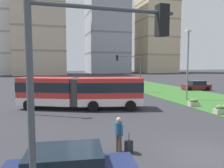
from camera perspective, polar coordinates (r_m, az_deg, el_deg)
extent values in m
plane|color=#2D2D33|center=(11.61, 23.79, -16.90)|extent=(260.00, 260.00, 0.00)
cube|color=red|center=(20.66, -0.53, -1.86)|extent=(6.41, 3.79, 2.55)
cube|color=silver|center=(20.79, -0.53, -4.39)|extent=(6.43, 3.82, 0.70)
cube|color=#19232D|center=(20.61, -0.53, -0.69)|extent=(6.46, 3.84, 0.90)
cube|color=red|center=(21.79, -16.68, -1.71)|extent=(5.77, 4.46, 2.55)
cube|color=silver|center=(21.92, -16.62, -4.11)|extent=(5.80, 4.48, 0.70)
cube|color=#19232D|center=(21.75, -16.71, -0.60)|extent=(5.82, 4.51, 0.90)
cylinder|color=#383838|center=(20.70, -8.85, -1.91)|extent=(2.40, 2.40, 2.45)
cylinder|color=black|center=(22.24, 3.93, -4.55)|extent=(1.04, 0.50, 1.00)
cylinder|color=black|center=(19.81, 4.92, -5.78)|extent=(1.04, 0.50, 1.00)
cylinder|color=black|center=(22.04, -4.89, -4.65)|extent=(1.04, 0.50, 1.00)
cylinder|color=black|center=(19.59, -5.01, -5.91)|extent=(1.04, 0.50, 1.00)
cylinder|color=black|center=(23.64, -18.22, -4.22)|extent=(1.02, 0.67, 1.00)
cylinder|color=black|center=(21.46, -21.16, -5.26)|extent=(1.02, 0.67, 1.00)
sphere|color=#F9EFC6|center=(22.05, 7.21, -3.88)|extent=(0.24, 0.24, 0.24)
sphere|color=#F9EFC6|center=(20.31, 8.19, -4.68)|extent=(0.24, 0.24, 0.24)
cube|color=black|center=(7.45, -12.34, -18.72)|extent=(2.59, 1.99, 0.60)
cube|color=maroon|center=(38.01, 21.34, -0.68)|extent=(4.64, 2.51, 0.80)
cube|color=black|center=(38.02, 21.58, 0.37)|extent=(2.62, 2.06, 0.60)
cylinder|color=black|center=(36.54, 19.94, -1.27)|extent=(0.67, 0.32, 0.64)
cylinder|color=black|center=(38.14, 18.71, -0.97)|extent=(0.67, 0.32, 0.64)
cylinder|color=black|center=(38.01, 23.97, -1.17)|extent=(0.67, 0.32, 0.64)
cylinder|color=black|center=(39.55, 22.62, -0.89)|extent=(0.67, 0.32, 0.64)
cylinder|color=#4C4238|center=(10.98, 1.44, -15.21)|extent=(0.16, 0.16, 0.90)
cylinder|color=#4C4238|center=(10.84, 2.13, -15.50)|extent=(0.16, 0.16, 0.90)
cylinder|color=#23517A|center=(10.67, 1.80, -11.59)|extent=(0.36, 0.36, 0.60)
sphere|color=tan|center=(10.56, 1.80, -9.40)|extent=(0.24, 0.24, 0.24)
cylinder|color=#23517A|center=(10.86, 0.98, -11.55)|extent=(0.10, 0.10, 0.55)
cylinder|color=#23517A|center=(10.51, 2.64, -12.14)|extent=(0.10, 0.10, 0.55)
cube|color=#232328|center=(10.93, 4.46, -16.12)|extent=(0.42, 0.35, 0.56)
cylinder|color=black|center=(10.76, 4.48, -13.69)|extent=(0.03, 0.03, 0.40)
cube|color=#B7AD9E|center=(20.68, 26.70, -6.43)|extent=(1.10, 0.56, 0.44)
ellipsoid|color=#2D6B28|center=(20.62, 26.74, -5.55)|extent=(0.99, 0.50, 0.28)
sphere|color=#EF7566|center=(20.41, 26.18, -5.35)|extent=(0.20, 0.20, 0.20)
sphere|color=#EF7566|center=(20.66, 26.60, -5.25)|extent=(0.20, 0.20, 0.20)
sphere|color=#EF7566|center=(20.75, 27.43, -5.24)|extent=(0.20, 0.20, 0.20)
cube|color=#B7AD9E|center=(23.25, 20.80, -4.96)|extent=(1.10, 0.56, 0.44)
ellipsoid|color=#2D6B28|center=(23.19, 20.83, -4.18)|extent=(0.99, 0.50, 0.28)
sphere|color=orange|center=(23.01, 20.29, -3.98)|extent=(0.20, 0.20, 0.20)
sphere|color=orange|center=(23.24, 20.72, -3.91)|extent=(0.20, 0.20, 0.20)
sphere|color=orange|center=(23.30, 21.47, -3.91)|extent=(0.20, 0.20, 0.20)
cylinder|color=#474C51|center=(5.27, -20.54, -10.32)|extent=(0.16, 0.16, 5.82)
cylinder|color=#474C51|center=(5.43, -1.33, 19.37)|extent=(3.56, 0.10, 0.10)
cube|color=black|center=(5.95, 13.09, 16.02)|extent=(0.28, 0.28, 0.80)
sphere|color=red|center=(6.00, 13.15, 18.36)|extent=(0.16, 0.16, 0.16)
sphere|color=yellow|center=(5.95, 13.09, 15.92)|extent=(0.16, 0.16, 0.16)
sphere|color=green|center=(5.91, 13.04, 13.44)|extent=(0.16, 0.16, 0.16)
cylinder|color=#474C51|center=(33.08, 7.53, 2.65)|extent=(0.16, 0.16, 5.59)
cylinder|color=#474C51|center=(32.28, 4.28, 7.22)|extent=(4.07, 0.10, 0.10)
cube|color=black|center=(31.69, 1.33, 6.91)|extent=(0.28, 0.28, 0.80)
sphere|color=red|center=(31.69, 1.33, 7.36)|extent=(0.16, 0.16, 0.16)
sphere|color=yellow|center=(31.68, 1.33, 6.89)|extent=(0.16, 0.16, 0.16)
sphere|color=green|center=(31.68, 1.33, 6.42)|extent=(0.16, 0.16, 0.16)
cylinder|color=slate|center=(19.38, -21.03, 4.26)|extent=(0.18, 0.18, 8.13)
cube|color=white|center=(19.77, -21.45, 16.41)|extent=(0.70, 0.28, 0.20)
cylinder|color=slate|center=(27.05, 19.37, 4.43)|extent=(0.18, 0.18, 8.06)
cube|color=white|center=(27.33, 19.64, 13.13)|extent=(0.70, 0.28, 0.20)
cube|color=#C6B299|center=(95.72, -18.67, 16.03)|extent=(19.41, 18.76, 45.14)
cube|color=gray|center=(94.10, -18.43, 8.12)|extent=(19.61, 18.96, 0.70)
cube|color=gray|center=(95.01, -18.59, 13.56)|extent=(19.61, 18.96, 0.70)
cube|color=gray|center=(96.77, -18.76, 18.85)|extent=(19.61, 18.96, 0.70)
cube|color=#9EA3AD|center=(108.73, -1.34, 15.27)|extent=(18.81, 18.38, 46.26)
cube|color=gray|center=(107.21, -1.33, 8.13)|extent=(19.01, 18.58, 0.70)
cube|color=gray|center=(108.07, -1.34, 13.03)|extent=(19.01, 18.58, 0.70)
cube|color=gray|center=(109.70, -1.35, 17.83)|extent=(19.01, 18.58, 0.70)
cube|color=beige|center=(115.85, 11.70, 15.81)|extent=(17.37, 16.66, 51.32)
cube|color=#9C8D6E|center=(113.95, 11.54, 7.50)|extent=(17.57, 16.86, 0.70)
cube|color=#9C8D6E|center=(114.62, 11.62, 11.78)|extent=(17.57, 16.86, 0.70)
cube|color=#9C8D6E|center=(115.91, 11.70, 15.98)|extent=(17.57, 16.86, 0.70)
cube|color=#9C8D6E|center=(117.82, 11.79, 20.07)|extent=(17.57, 16.86, 0.70)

